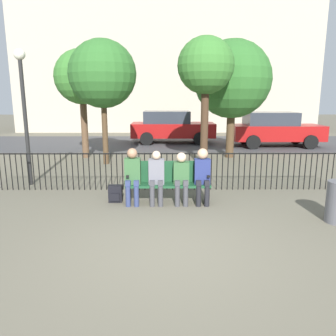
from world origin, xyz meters
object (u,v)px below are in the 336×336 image
Objects in this scene: seated_person_2 at (181,175)px; lamp_post at (23,97)px; backpack at (115,194)px; tree_2 at (206,67)px; park_bench at (168,181)px; seated_person_0 at (133,173)px; seated_person_1 at (156,175)px; parked_car_0 at (171,126)px; parked_car_1 at (274,129)px; tree_0 at (232,80)px; tree_3 at (103,74)px; seated_person_3 at (202,173)px; tree_1 at (82,78)px.

seated_person_2 is 4.62m from lamp_post.
tree_2 is (2.40, 3.75, 3.05)m from backpack.
park_bench reaches higher than backpack.
seated_person_0 reaches higher than park_bench.
parked_car_0 is at bearing 87.20° from seated_person_1.
parked_car_1 reaches higher than seated_person_1.
backpack is (-0.41, 0.14, -0.51)m from seated_person_0.
parked_car_1 is at bearing -14.55° from parked_car_0.
parked_car_1 is at bearing 47.20° from tree_0.
tree_3 is 1.00× the size of parked_car_1.
seated_person_1 is at bearing -179.83° from seated_person_3.
tree_2 is at bearing -9.55° from tree_3.
tree_3 is (-1.39, 4.46, 2.36)m from seated_person_0.
park_bench is 1.62× the size of seated_person_2.
parked_car_0 is (-0.99, 5.97, -2.40)m from tree_2.
lamp_post is at bearing -141.70° from parked_car_1.
seated_person_0 is at bearing -95.79° from parked_car_0.
tree_3 is at bearing 116.50° from park_bench.
tree_1 is (-2.40, 5.73, 2.32)m from seated_person_0.
tree_1 is at bearing 112.78° from seated_person_0.
seated_person_0 is 0.29× the size of tree_3.
parked_car_0 is (-2.22, 4.13, -2.10)m from tree_0.
park_bench is 0.42× the size of tree_0.
seated_person_1 is at bearing -8.70° from backpack.
parked_car_1 is (8.79, 6.94, -1.48)m from lamp_post.
seated_person_1 is 1.03× the size of seated_person_2.
park_bench is 1.50× the size of seated_person_3.
seated_person_3 is at bearing -87.00° from parked_car_0.
tree_2 is at bearing 57.36° from backpack.
backpack is 5.40m from tree_2.
tree_1 is at bearing -179.99° from tree_0.
tree_0 is 5.14m from parked_car_0.
backpack is (-1.18, 0.01, -0.31)m from park_bench.
seated_person_1 is 0.54m from seated_person_2.
tree_3 is at bearing 170.45° from tree_2.
tree_3 reaches higher than seated_person_3.
seated_person_0 is at bearing -72.69° from tree_3.
seated_person_0 is at bearing 179.64° from seated_person_1.
seated_person_1 is at bearing -115.24° from tree_0.
park_bench is at bearing 27.50° from seated_person_1.
seated_person_2 is at bearing -61.27° from tree_3.
tree_0 reaches higher than tree_1.
tree_2 is 6.51m from parked_car_0.
lamp_post is at bearing 157.34° from seated_person_2.
lamp_post is (-4.43, 1.65, 1.62)m from seated_person_3.
seated_person_3 is 3.21× the size of backpack.
seated_person_3 is (0.75, -0.13, 0.20)m from park_bench.
parked_car_0 reaches higher than backpack.
tree_3 is at bearing -51.25° from tree_1.
tree_2 is at bearing 24.51° from lamp_post.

